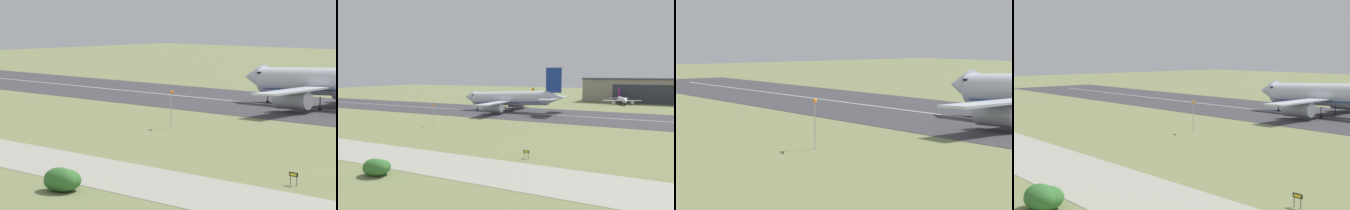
% 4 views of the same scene
% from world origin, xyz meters
% --- Properties ---
extents(windsock_pole, '(2.47, 1.75, 6.94)m').
position_xyz_m(windsock_pole, '(-28.23, 69.32, 6.22)').
color(windsock_pole, '#B7B7BC').
rests_on(windsock_pole, ground_plane).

